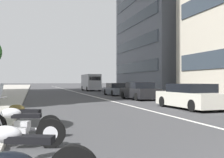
% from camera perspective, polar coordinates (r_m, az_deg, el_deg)
% --- Properties ---
extents(lane_centre_stripe, '(110.00, 0.16, 0.01)m').
position_cam_1_polar(lane_centre_stripe, '(38.26, -6.68, -2.67)').
color(lane_centre_stripe, silver).
rests_on(lane_centre_stripe, ground).
extents(motorcycle_nearest_camera, '(0.73, 2.09, 1.11)m').
position_cam_1_polar(motorcycle_nearest_camera, '(7.00, -18.09, -9.41)').
color(motorcycle_nearest_camera, black).
rests_on(motorcycle_nearest_camera, ground).
extents(motorcycle_mid_row, '(1.01, 2.04, 1.46)m').
position_cam_1_polar(motorcycle_mid_row, '(8.40, -17.49, -7.85)').
color(motorcycle_mid_row, black).
rests_on(motorcycle_mid_row, ground).
extents(car_following_behind, '(4.71, 2.06, 1.38)m').
position_cam_1_polar(car_following_behind, '(16.47, 15.13, -3.39)').
color(car_following_behind, beige).
rests_on(car_following_behind, ground).
extents(car_lead_in_lane, '(4.72, 2.04, 1.43)m').
position_cam_1_polar(car_lead_in_lane, '(24.03, 5.42, -2.44)').
color(car_lead_in_lane, black).
rests_on(car_lead_in_lane, ground).
extents(car_approaching_light, '(4.63, 1.94, 1.31)m').
position_cam_1_polar(car_approaching_light, '(30.86, 0.91, -2.08)').
color(car_approaching_light, '#4C515B').
rests_on(car_approaching_light, ground).
extents(delivery_van_ahead, '(5.71, 2.17, 2.55)m').
position_cam_1_polar(delivery_van_ahead, '(45.20, -4.20, -0.60)').
color(delivery_van_ahead, '#B7B7BC').
rests_on(delivery_van_ahead, ground).
extents(street_lamp_with_banners, '(1.26, 2.06, 9.32)m').
position_cam_1_polar(street_lamp_with_banners, '(17.53, -21.06, 13.06)').
color(street_lamp_with_banners, '#232326').
rests_on(street_lamp_with_banners, sidewalk_right_plaza).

